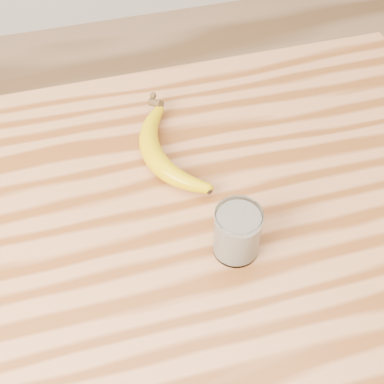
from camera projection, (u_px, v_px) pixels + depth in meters
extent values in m
cube|color=#B67444|center=(152.00, 243.00, 0.85)|extent=(1.20, 0.80, 0.04)
cylinder|color=brown|center=(324.00, 192.00, 1.49)|extent=(0.06, 0.06, 0.86)
cylinder|color=white|center=(237.00, 232.00, 0.78)|extent=(0.07, 0.07, 0.09)
torus|color=white|center=(239.00, 215.00, 0.75)|extent=(0.07, 0.07, 0.00)
cylinder|color=beige|center=(237.00, 234.00, 0.79)|extent=(0.06, 0.06, 0.07)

